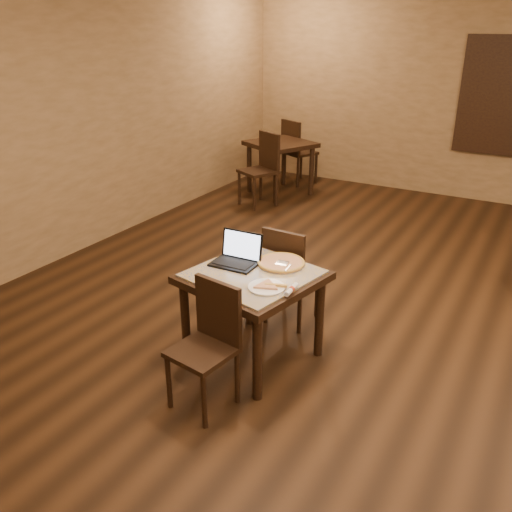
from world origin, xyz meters
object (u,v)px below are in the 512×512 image
Objects in this scene: tiled_table at (253,285)px; pizza_pan at (281,264)px; other_table_b_chair_near at (263,165)px; other_table_b at (280,151)px; laptop at (238,255)px; chair_main_near at (209,338)px; other_table_b_chair_far at (296,148)px; chair_main_far at (288,271)px.

tiled_table is 3.00× the size of pizza_pan.
other_table_b_chair_near is (-1.91, 3.55, -0.06)m from tiled_table.
pizza_pan is (0.12, 0.24, 0.11)m from tiled_table.
laptop is at bearing -42.13° from other_table_b.
laptop is (-0.21, 0.73, 0.31)m from chair_main_near.
tiled_table is at bearing 137.12° from other_table_b_chair_far.
laptop is 0.34× the size of other_table_b_chair_near.
tiled_table is 0.29m from pizza_pan.
chair_main_far is 2.55× the size of laptop.
other_table_b_chair_far is at bearing 123.95° from tiled_table.
chair_main_far is 4.63m from other_table_b_chair_far.
pizza_pan is at bearing 74.96° from tiled_table.
chair_main_far is at bearing -32.37° from other_table_b_chair_near.
laptop is at bearing -157.36° from pizza_pan.
other_table_b is 1.09× the size of other_table_b_chair_near.
other_table_b_chair_near is 1.25m from other_table_b_chair_far.
chair_main_near reaches higher than tiled_table.
other_table_b is 0.63m from other_table_b_chair_far.
laptop is at bearing 114.67° from chair_main_near.
chair_main_near is 1.24m from chair_main_far.
chair_main_near is 0.87× the size of other_table_b_chair_near.
other_table_b_chair_far is (-1.98, 4.81, -0.06)m from tiled_table.
other_table_b_chair_far is at bearing 118.25° from other_table_b_chair_near.
other_table_b_chair_far is (-0.04, 0.63, -0.08)m from other_table_b.
other_table_b is 0.63m from other_table_b_chair_near.
other_table_b_chair_near reaches higher than laptop.
pizza_pan is at bearing 139.43° from other_table_b_chair_far.
chair_main_far is at bearing 101.81° from tiled_table.
chair_main_far is 4.06m from other_table_b.
other_table_b_chair_near is (-1.90, 2.94, 0.07)m from chair_main_far.
other_table_b reaches higher than tiled_table.
laptop reaches higher than other_table_b.
other_table_b is at bearing 117.65° from pizza_pan.
chair_main_near is 4.59m from other_table_b_chair_near.
chair_main_far is (-0.00, 0.62, -0.14)m from tiled_table.
tiled_table is 1.02× the size of other_table_b_chair_near.
other_table_b_chair_far is at bearing 114.73° from pizza_pan.
chair_main_near reaches higher than pizza_pan.
chair_main_far is 0.88× the size of other_table_b_chair_near.
other_table_b is (-1.94, 3.56, 0.16)m from chair_main_far.
other_table_b_chair_near is 1.00× the size of other_table_b_chair_far.
other_table_b_chair_near is (-1.92, 4.17, 0.08)m from chair_main_near.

